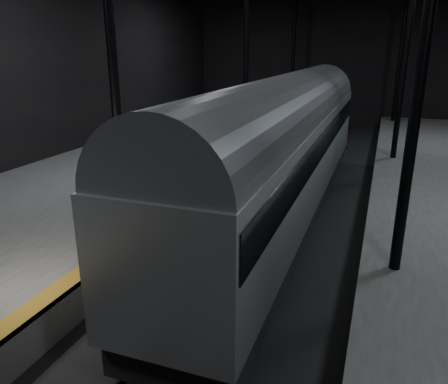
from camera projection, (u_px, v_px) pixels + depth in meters
The scene contains 6 objects.
ground at pixel (278, 225), 15.78m from camera, with size 44.00×44.00×0.00m, color black.
platform_left at pixel (101, 190), 18.06m from camera, with size 9.00×43.80×1.00m, color #4D4D4A.
tactile_strip at pixel (195, 189), 16.52m from camera, with size 0.50×43.80×0.01m, color #8D6319.
track at pixel (278, 224), 15.75m from camera, with size 2.40×43.00×0.24m.
train at pixel (285, 144), 15.39m from camera, with size 2.89×19.25×5.15m.
woman at pixel (104, 210), 12.00m from camera, with size 0.63×0.41×1.73m, color #A08362.
Camera 1 is at (3.16, -14.38, 6.12)m, focal length 35.00 mm.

